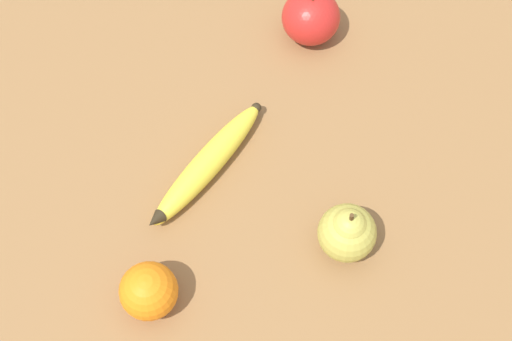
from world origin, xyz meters
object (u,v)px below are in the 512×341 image
at_px(banana, 207,164).
at_px(orange, 149,291).
at_px(pear, 347,232).
at_px(apple, 311,17).

xyz_separation_m(banana, orange, (0.10, -0.15, 0.02)).
bearing_deg(pear, banana, -157.65).
distance_m(banana, pear, 0.20).
xyz_separation_m(orange, apple, (-0.20, 0.40, 0.00)).
height_order(banana, pear, pear).
distance_m(banana, orange, 0.18).
height_order(banana, orange, orange).
relative_size(banana, orange, 3.24).
bearing_deg(pear, orange, -109.82).
bearing_deg(banana, apple, -175.56).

